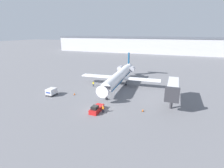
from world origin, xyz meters
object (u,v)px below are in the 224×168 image
object	(u,v)px
worker_by_wing	(93,84)
traffic_cone_left	(74,94)
luggage_cart	(51,92)
jet_bridge	(173,88)
airplane_main	(119,76)
pushback_tug	(97,109)
traffic_cone_right	(143,110)
worker_near_tug	(103,109)

from	to	relation	value
worker_by_wing	traffic_cone_left	xyz separation A→B (m)	(-1.61, -9.52, -0.58)
luggage_cart	jet_bridge	distance (m)	33.93
jet_bridge	airplane_main	bearing A→B (deg)	147.89
luggage_cart	jet_bridge	xyz separation A→B (m)	(33.38, 5.07, 3.41)
traffic_cone_left	jet_bridge	bearing A→B (deg)	5.18
pushback_tug	jet_bridge	bearing A→B (deg)	32.27
traffic_cone_right	pushback_tug	bearing A→B (deg)	-159.72
airplane_main	traffic_cone_right	distance (m)	21.27
traffic_cone_right	luggage_cart	bearing A→B (deg)	176.94
luggage_cart	jet_bridge	bearing A→B (deg)	8.64
worker_near_tug	luggage_cart	bearing A→B (deg)	164.46
luggage_cart	jet_bridge	size ratio (longest dim) A/B	0.23
luggage_cart	traffic_cone_right	distance (m)	27.33
traffic_cone_right	traffic_cone_left	bearing A→B (deg)	169.14
airplane_main	luggage_cart	bearing A→B (deg)	-134.30
pushback_tug	worker_near_tug	bearing A→B (deg)	1.76
pushback_tug	luggage_cart	distance (m)	17.83
airplane_main	traffic_cone_left	distance (m)	16.91
jet_bridge	pushback_tug	bearing A→B (deg)	-147.73
worker_near_tug	jet_bridge	size ratio (longest dim) A/B	0.14
worker_near_tug	worker_by_wing	bearing A→B (deg)	122.33
worker_near_tug	traffic_cone_left	size ratio (longest dim) A/B	2.46
pushback_tug	worker_by_wing	size ratio (longest dim) A/B	2.73
traffic_cone_left	jet_bridge	xyz separation A→B (m)	(27.26, 2.47, 4.11)
pushback_tug	traffic_cone_left	xyz separation A→B (m)	(-10.92, 7.85, -0.30)
luggage_cart	traffic_cone_left	world-z (taller)	luggage_cart
luggage_cart	traffic_cone_left	bearing A→B (deg)	23.05
traffic_cone_right	worker_by_wing	bearing A→B (deg)	145.22
traffic_cone_right	jet_bridge	xyz separation A→B (m)	(6.10, 6.53, 4.13)
airplane_main	pushback_tug	xyz separation A→B (m)	(1.29, -21.38, -2.83)
luggage_cart	traffic_cone_left	xyz separation A→B (m)	(6.11, 2.60, -0.70)
luggage_cart	worker_near_tug	size ratio (longest dim) A/B	1.65
luggage_cart	traffic_cone_left	distance (m)	6.68
airplane_main	traffic_cone_right	size ratio (longest dim) A/B	50.86
airplane_main	traffic_cone_right	world-z (taller)	airplane_main
worker_near_tug	traffic_cone_right	distance (m)	9.39
pushback_tug	traffic_cone_right	size ratio (longest dim) A/B	7.21
traffic_cone_left	jet_bridge	world-z (taller)	jet_bridge
worker_near_tug	traffic_cone_right	world-z (taller)	worker_near_tug
worker_by_wing	jet_bridge	xyz separation A→B (m)	(25.66, -7.05, 3.53)
jet_bridge	traffic_cone_right	bearing A→B (deg)	-133.03
airplane_main	traffic_cone_left	bearing A→B (deg)	-125.44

